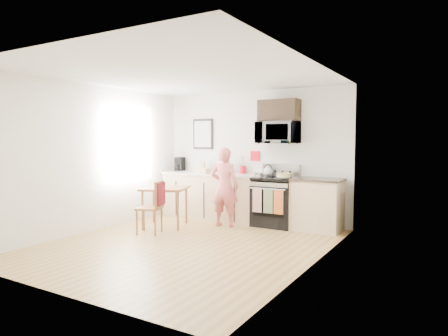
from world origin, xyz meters
The scene contains 28 objects.
floor centered at (0.00, 0.00, 0.00)m, with size 4.60×4.60×0.00m, color olive.
back_wall centered at (0.00, 2.30, 1.30)m, with size 4.00×0.04×2.60m, color silver.
front_wall centered at (0.00, -2.30, 1.30)m, with size 4.00×0.04×2.60m, color silver.
left_wall centered at (-2.00, 0.00, 1.30)m, with size 0.04×4.60×2.60m, color silver.
right_wall centered at (2.00, 0.00, 1.30)m, with size 0.04×4.60×2.60m, color silver.
ceiling centered at (0.00, 0.00, 2.60)m, with size 4.00×4.60×0.04m, color silver.
window centered at (-1.96, 0.80, 1.55)m, with size 0.06×1.40×1.50m.
cabinet_left centered at (-0.80, 2.00, 0.45)m, with size 2.10×0.60×0.90m, color #D8B88B.
countertop_left centered at (-0.80, 2.00, 0.92)m, with size 2.14×0.64×0.04m, color white.
cabinet_right centered at (1.43, 2.00, 0.45)m, with size 0.84×0.60×0.90m, color #D8B88B.
countertop_right centered at (1.43, 2.00, 0.92)m, with size 0.88×0.64×0.04m, color black.
range centered at (0.63, 1.98, 0.44)m, with size 0.76×0.70×1.16m.
microwave centered at (0.63, 2.08, 1.76)m, with size 0.76×0.51×0.42m, color #ACADB1.
upper_cabinet centered at (0.63, 2.12, 2.18)m, with size 0.76×0.35×0.40m, color black.
wall_art centered at (-1.20, 2.28, 1.75)m, with size 0.50×0.04×0.65m.
wall_trivet centered at (0.05, 2.28, 1.30)m, with size 0.20×0.02×0.20m, color red.
person centered at (-0.17, 1.45, 0.74)m, with size 0.54×0.36×1.49m, color #BB333E.
dining_table centered at (-1.12, 0.87, 0.66)m, with size 0.90×0.90×0.74m.
chair centered at (-0.87, 0.33, 0.59)m, with size 0.53×0.50×0.92m.
knife_block centered at (-0.50, 2.10, 1.06)m, with size 0.11×0.16×0.24m, color brown.
utensil_crock centered at (-0.19, 2.21, 1.09)m, with size 0.12×0.12×0.37m.
fruit_bowl centered at (-1.12, 2.15, 0.98)m, with size 0.29×0.29×0.10m.
milk_carton centered at (-1.11, 2.12, 1.05)m, with size 0.08×0.08×0.22m, color tan.
coffee_maker centered at (-1.75, 2.16, 1.08)m, with size 0.20×0.27×0.30m.
bread_bag centered at (-0.88, 1.78, 0.99)m, with size 0.28×0.13×0.10m, color tan.
cake centered at (0.85, 1.84, 0.97)m, with size 0.30×0.30×0.10m.
kettle centered at (0.42, 2.10, 1.02)m, with size 0.18×0.18×0.23m.
pot centered at (0.35, 1.79, 0.97)m, with size 0.18×0.29×0.09m.
Camera 1 is at (3.60, -4.94, 1.62)m, focal length 32.00 mm.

